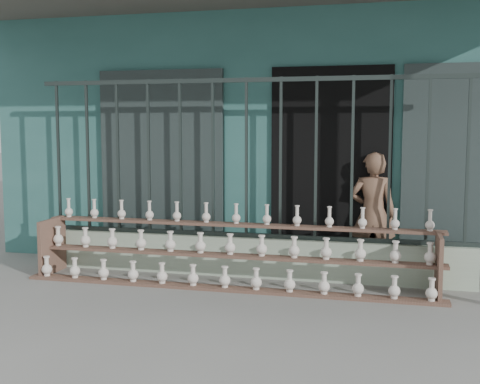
# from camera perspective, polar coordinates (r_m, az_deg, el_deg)

# --- Properties ---
(ground) EXTENTS (60.00, 60.00, 0.00)m
(ground) POSITION_cam_1_polar(r_m,az_deg,el_deg) (5.76, -2.41, -11.00)
(ground) COLOR slate
(workshop_building) EXTENTS (7.40, 6.60, 3.21)m
(workshop_building) POSITION_cam_1_polar(r_m,az_deg,el_deg) (9.64, 4.62, 5.68)
(workshop_building) COLOR #2C5E59
(workshop_building) RESTS_ON ground
(parapet_wall) EXTENTS (5.00, 0.20, 0.45)m
(parapet_wall) POSITION_cam_1_polar(r_m,az_deg,el_deg) (6.92, 0.59, -6.14)
(parapet_wall) COLOR #A5BA9F
(parapet_wall) RESTS_ON ground
(security_fence) EXTENTS (5.00, 0.04, 1.80)m
(security_fence) POSITION_cam_1_polar(r_m,az_deg,el_deg) (6.77, 0.60, 3.20)
(security_fence) COLOR #283330
(security_fence) RESTS_ON parapet_wall
(shelf_rack) EXTENTS (4.50, 0.68, 0.85)m
(shelf_rack) POSITION_cam_1_polar(r_m,az_deg,el_deg) (6.51, -0.95, -5.67)
(shelf_rack) COLOR brown
(shelf_rack) RESTS_ON ground
(elderly_woman) EXTENTS (0.52, 0.35, 1.42)m
(elderly_woman) POSITION_cam_1_polar(r_m,az_deg,el_deg) (7.05, 12.48, -2.04)
(elderly_woman) COLOR brown
(elderly_woman) RESTS_ON ground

